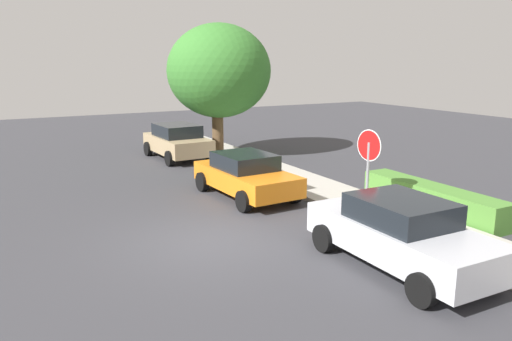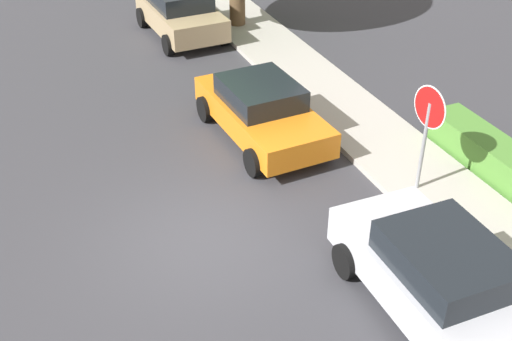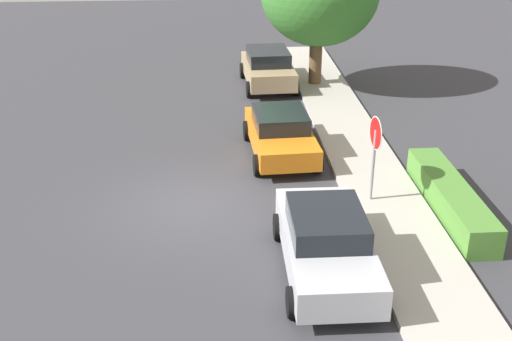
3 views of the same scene
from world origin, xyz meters
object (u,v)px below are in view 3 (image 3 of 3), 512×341
Objects in this scene: stop_sign at (375,145)px; parked_car_tan at (268,68)px; parked_car_silver at (326,242)px; parked_car_orange at (281,133)px.

stop_sign is 0.62× the size of parked_car_tan.
parked_car_orange is at bearing -177.32° from parked_car_silver.
parked_car_orange is at bearing -1.89° from parked_car_tan.
parked_car_orange is 1.05× the size of parked_car_tan.
parked_car_tan reaches higher than parked_car_silver.
parked_car_silver is 13.54m from parked_car_tan.
parked_car_tan is at bearing -170.09° from stop_sign.
stop_sign reaches higher than parked_car_orange.
parked_car_orange is (-3.41, -2.05, -0.99)m from stop_sign.
parked_car_tan is at bearing -179.69° from parked_car_silver.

